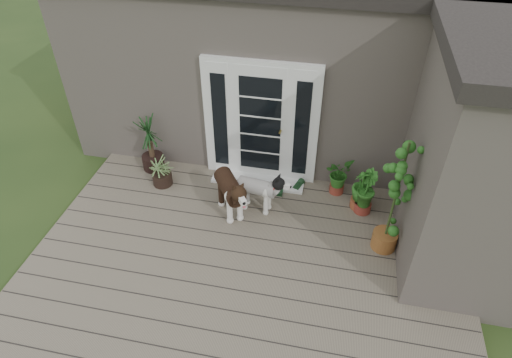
# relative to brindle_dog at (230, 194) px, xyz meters

# --- Properties ---
(deck) EXTENTS (6.20, 4.60, 0.12)m
(deck) POSITION_rel_brindle_dog_xyz_m (0.47, -1.14, -0.45)
(deck) COLOR #6B5B4C
(deck) RESTS_ON ground
(house_main) EXTENTS (7.40, 4.00, 3.10)m
(house_main) POSITION_rel_brindle_dog_xyz_m (0.47, 3.11, 1.04)
(house_main) COLOR #665E54
(house_main) RESTS_ON ground
(house_wing) EXTENTS (1.60, 2.40, 3.10)m
(house_wing) POSITION_rel_brindle_dog_xyz_m (3.37, -0.04, 1.04)
(house_wing) COLOR #665E54
(house_wing) RESTS_ON ground
(door_unit) EXTENTS (1.90, 0.14, 2.15)m
(door_unit) POSITION_rel_brindle_dog_xyz_m (0.27, 1.06, 0.69)
(door_unit) COLOR white
(door_unit) RESTS_ON deck
(door_step) EXTENTS (1.60, 0.40, 0.05)m
(door_step) POSITION_rel_brindle_dog_xyz_m (0.27, 0.86, -0.36)
(door_step) COLOR white
(door_step) RESTS_ON deck
(brindle_dog) EXTENTS (0.86, 1.00, 0.78)m
(brindle_dog) POSITION_rel_brindle_dog_xyz_m (0.00, 0.00, 0.00)
(brindle_dog) COLOR #311D12
(brindle_dog) RESTS_ON deck
(white_dog) EXTENTS (0.84, 0.45, 0.66)m
(white_dog) POSITION_rel_brindle_dog_xyz_m (0.39, 0.17, -0.06)
(white_dog) COLOR beige
(white_dog) RESTS_ON deck
(spider_plant) EXTENTS (0.63, 0.63, 0.59)m
(spider_plant) POSITION_rel_brindle_dog_xyz_m (-1.33, 0.47, -0.09)
(spider_plant) COLOR #75945B
(spider_plant) RESTS_ON deck
(yucca) EXTENTS (0.73, 0.73, 1.05)m
(yucca) POSITION_rel_brindle_dog_xyz_m (-1.66, 0.86, 0.13)
(yucca) COLOR #113311
(yucca) RESTS_ON deck
(herb_a) EXTENTS (0.59, 0.59, 0.56)m
(herb_a) POSITION_rel_brindle_dog_xyz_m (1.63, 0.86, -0.11)
(herb_a) COLOR #295919
(herb_a) RESTS_ON deck
(herb_b) EXTENTS (0.41, 0.41, 0.57)m
(herb_b) POSITION_rel_brindle_dog_xyz_m (2.07, 0.47, -0.10)
(herb_b) COLOR #1B611F
(herb_b) RESTS_ON deck
(herb_c) EXTENTS (0.54, 0.54, 0.61)m
(herb_c) POSITION_rel_brindle_dog_xyz_m (2.02, 0.56, -0.08)
(herb_c) COLOR #21621C
(herb_c) RESTS_ON deck
(sapling) EXTENTS (0.69, 0.69, 1.92)m
(sapling) POSITION_rel_brindle_dog_xyz_m (2.39, -0.25, 0.57)
(sapling) COLOR #1D5017
(sapling) RESTS_ON deck
(clog_left) EXTENTS (0.14, 0.29, 0.09)m
(clog_left) POSITION_rel_brindle_dog_xyz_m (0.70, 0.66, -0.35)
(clog_left) COLOR #143319
(clog_left) RESTS_ON deck
(clog_right) EXTENTS (0.24, 0.34, 0.09)m
(clog_right) POSITION_rel_brindle_dog_xyz_m (0.99, 0.85, -0.34)
(clog_right) COLOR black
(clog_right) RESTS_ON deck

